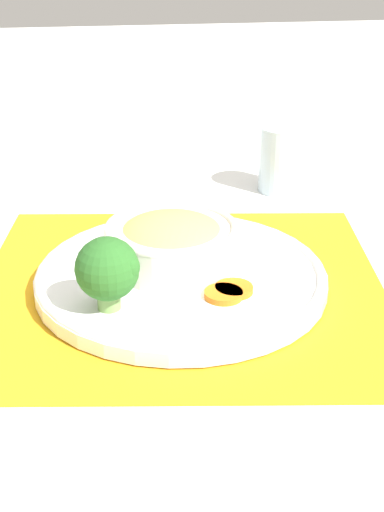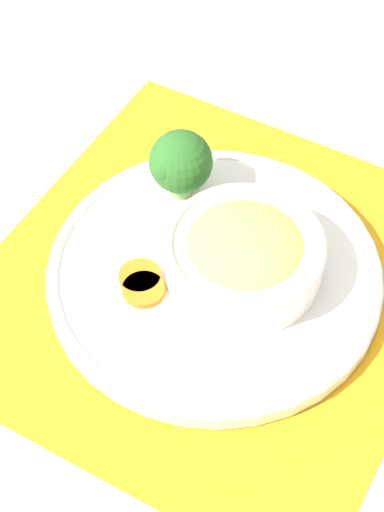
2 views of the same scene
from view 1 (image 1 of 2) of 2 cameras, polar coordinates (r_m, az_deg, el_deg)
name	(u,v)px [view 1 (image 1 of 2)]	position (r m, az deg, el deg)	size (l,w,h in m)	color
ground_plane	(181,288)	(0.81, -0.87, -2.56)	(4.00, 4.00, 0.00)	white
placemat	(181,286)	(0.80, -0.87, -2.44)	(0.51, 0.48, 0.00)	orange
plate	(181,276)	(0.80, -0.87, -1.60)	(0.33, 0.33, 0.02)	white
bowl	(172,240)	(0.81, -1.64, 1.27)	(0.15, 0.15, 0.06)	silver
broccoli_floret	(108,269)	(0.71, -6.76, -1.07)	(0.06, 0.06, 0.08)	#759E51
carrot_slice_near	(224,294)	(0.74, 2.54, -3.08)	(0.04, 0.04, 0.01)	orange
carrot_slice_middle	(234,289)	(0.76, 3.38, -2.66)	(0.04, 0.04, 0.01)	orange
water_glass	(282,163)	(1.08, 7.24, 7.42)	(0.07, 0.07, 0.10)	silver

